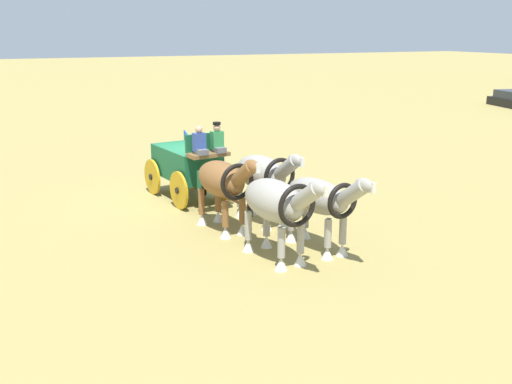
# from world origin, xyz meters

# --- Properties ---
(ground_plane) EXTENTS (220.00, 220.00, 0.00)m
(ground_plane) POSITION_xyz_m (0.00, 0.00, 0.00)
(ground_plane) COLOR #9E8C4C
(show_wagon) EXTENTS (5.62, 2.08, 2.70)m
(show_wagon) POSITION_xyz_m (0.18, 0.02, 1.16)
(show_wagon) COLOR #195B38
(show_wagon) RESTS_ON ground
(draft_horse_rear_near) EXTENTS (3.13, 1.25, 2.29)m
(draft_horse_rear_near) POSITION_xyz_m (3.53, 1.12, 1.41)
(draft_horse_rear_near) COLOR #9E998E
(draft_horse_rear_near) RESTS_ON ground
(draft_horse_rear_off) EXTENTS (3.01, 1.22, 2.28)m
(draft_horse_rear_off) POSITION_xyz_m (3.70, -0.17, 1.40)
(draft_horse_rear_off) COLOR brown
(draft_horse_rear_off) RESTS_ON ground
(draft_horse_lead_near) EXTENTS (3.21, 1.13, 2.19)m
(draft_horse_lead_near) POSITION_xyz_m (6.13, 1.46, 1.33)
(draft_horse_lead_near) COLOR #9E998E
(draft_horse_lead_near) RESTS_ON ground
(draft_horse_lead_off) EXTENTS (3.13, 1.26, 2.30)m
(draft_horse_lead_off) POSITION_xyz_m (6.27, 0.16, 1.42)
(draft_horse_lead_off) COLOR #9E998E
(draft_horse_lead_off) RESTS_ON ground
(sponsor_banner) EXTENTS (3.15, 0.71, 1.10)m
(sponsor_banner) POSITION_xyz_m (-5.35, 1.87, 0.55)
(sponsor_banner) COLOR #1959B2
(sponsor_banner) RESTS_ON ground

